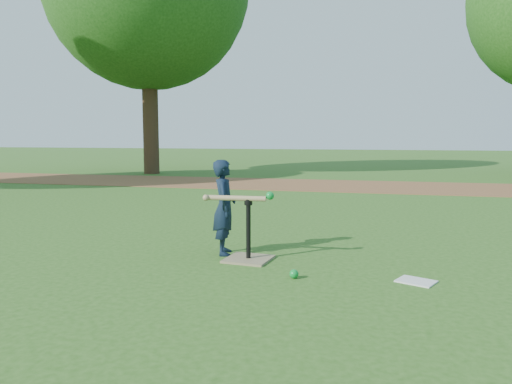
# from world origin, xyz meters

# --- Properties ---
(ground) EXTENTS (80.00, 80.00, 0.00)m
(ground) POSITION_xyz_m (0.00, 0.00, 0.00)
(ground) COLOR #285116
(ground) RESTS_ON ground
(dirt_strip) EXTENTS (24.00, 3.00, 0.01)m
(dirt_strip) POSITION_xyz_m (0.00, 7.50, 0.01)
(dirt_strip) COLOR brown
(dirt_strip) RESTS_ON ground
(child) EXTENTS (0.33, 0.41, 0.99)m
(child) POSITION_xyz_m (-0.23, 0.02, 0.49)
(child) COLOR black
(child) RESTS_ON ground
(wiffle_ball_ground) EXTENTS (0.08, 0.08, 0.08)m
(wiffle_ball_ground) POSITION_xyz_m (0.63, -0.69, 0.04)
(wiffle_ball_ground) COLOR #0C842C
(wiffle_ball_ground) RESTS_ON ground
(clipboard) EXTENTS (0.37, 0.33, 0.01)m
(clipboard) POSITION_xyz_m (1.65, -0.54, 0.01)
(clipboard) COLOR silver
(clipboard) RESTS_ON ground
(batting_tee) EXTENTS (0.47, 0.47, 0.61)m
(batting_tee) POSITION_xyz_m (0.08, -0.17, 0.11)
(batting_tee) COLOR #827553
(batting_tee) RESTS_ON ground
(swing_action) EXTENTS (0.71, 0.14, 0.10)m
(swing_action) POSITION_xyz_m (-0.00, -0.19, 0.63)
(swing_action) COLOR tan
(swing_action) RESTS_ON ground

